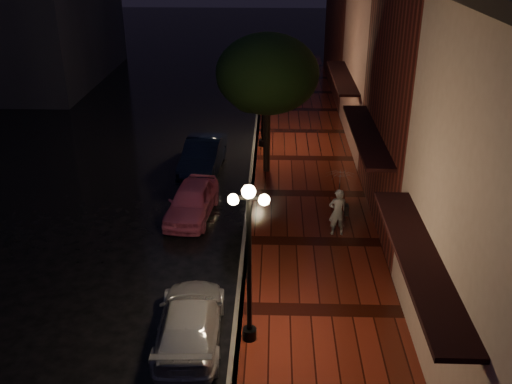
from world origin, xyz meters
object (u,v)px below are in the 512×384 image
(streetlamp_near, at_px, (249,256))
(parking_meter, at_px, (250,214))
(navy_car, at_px, (203,155))
(street_tree, at_px, (268,76))
(woman_with_umbrella, at_px, (339,193))
(pink_car, at_px, (192,201))
(silver_car, at_px, (190,322))
(streetlamp_far, at_px, (263,96))

(streetlamp_near, distance_m, parking_meter, 5.45)
(navy_car, height_order, parking_meter, parking_meter)
(street_tree, bearing_deg, streetlamp_near, -91.35)
(woman_with_umbrella, bearing_deg, street_tree, -69.49)
(woman_with_umbrella, height_order, parking_meter, woman_with_umbrella)
(street_tree, bearing_deg, navy_car, 174.59)
(parking_meter, bearing_deg, woman_with_umbrella, 20.21)
(street_tree, bearing_deg, woman_with_umbrella, -65.64)
(street_tree, distance_m, navy_car, 4.50)
(streetlamp_near, relative_size, pink_car, 1.16)
(navy_car, relative_size, silver_car, 1.06)
(navy_car, height_order, woman_with_umbrella, woman_with_umbrella)
(silver_car, bearing_deg, pink_car, -85.22)
(streetlamp_near, xyz_separation_m, parking_meter, (-0.20, 5.22, -1.57))
(street_tree, distance_m, woman_with_umbrella, 6.52)
(pink_car, relative_size, navy_car, 0.87)
(street_tree, bearing_deg, pink_car, -123.44)
(silver_car, bearing_deg, streetlamp_far, -98.74)
(woman_with_umbrella, bearing_deg, parking_meter, 2.13)
(woman_with_umbrella, bearing_deg, streetlamp_near, 59.84)
(pink_car, bearing_deg, streetlamp_far, 77.18)
(streetlamp_near, height_order, pink_car, streetlamp_near)
(navy_car, bearing_deg, pink_car, -84.83)
(streetlamp_near, xyz_separation_m, navy_car, (-2.50, 11.25, -1.89))
(pink_car, distance_m, silver_car, 6.96)
(streetlamp_far, distance_m, pink_car, 7.70)
(street_tree, xyz_separation_m, silver_car, (-1.78, -10.93, -3.66))
(navy_car, relative_size, parking_meter, 2.93)
(navy_car, xyz_separation_m, parking_meter, (2.30, -6.03, 0.33))
(pink_car, xyz_separation_m, parking_meter, (2.20, -1.74, 0.40))
(street_tree, xyz_separation_m, parking_meter, (-0.46, -5.77, -3.21))
(street_tree, relative_size, silver_car, 1.43)
(silver_car, relative_size, parking_meter, 2.77)
(woman_with_umbrella, relative_size, parking_meter, 1.61)
(pink_car, xyz_separation_m, woman_with_umbrella, (5.14, -1.43, 1.07))
(streetlamp_near, bearing_deg, street_tree, 88.65)
(streetlamp_far, bearing_deg, woman_with_umbrella, -72.12)
(streetlamp_far, xyz_separation_m, pink_car, (-2.40, -7.04, -1.97))
(street_tree, bearing_deg, silver_car, -99.24)
(parking_meter, bearing_deg, silver_car, -90.13)
(silver_car, xyz_separation_m, woman_with_umbrella, (4.25, 5.47, 1.11))
(streetlamp_far, bearing_deg, streetlamp_near, -90.00)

